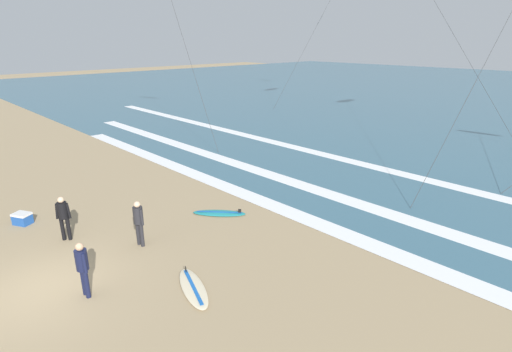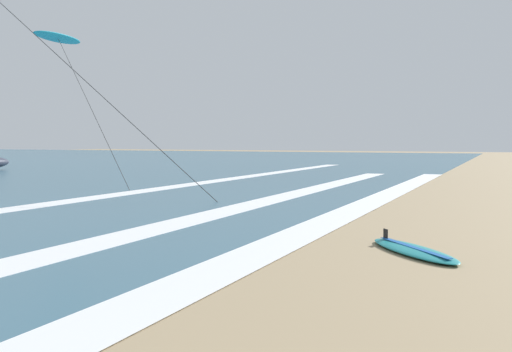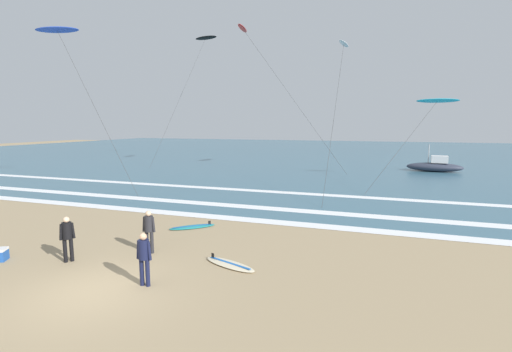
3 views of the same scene
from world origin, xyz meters
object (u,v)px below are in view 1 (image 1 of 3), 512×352
surfer_foreground_main (138,219)px  surfboard_foreground_flat (219,213)px  surfer_background_far (82,265)px  surfboard_near_water (193,288)px  cooler_box (22,219)px  surfer_left_near (63,214)px

surfer_foreground_main → surfboard_foreground_flat: size_ratio=0.81×
surfer_background_far → surfboard_foreground_flat: (-1.68, 5.94, -0.91)m
surfer_foreground_main → surfboard_foreground_flat: bearing=92.3°
surfboard_near_water → surfer_foreground_main: bearing=176.8°
cooler_box → surfer_left_near: bearing=17.3°
cooler_box → surfboard_foreground_flat: bearing=53.2°
surfer_left_near → surfer_background_far: (3.67, -0.78, 0.00)m
surfboard_near_water → surfer_left_near: bearing=-164.8°
surfer_left_near → surfer_background_far: size_ratio=1.00×
surfboard_near_water → surfboard_foreground_flat: 5.04m
surfer_foreground_main → surfer_background_far: same height
surfer_foreground_main → cooler_box: (-4.56, -2.42, -0.74)m
surfer_background_far → surfboard_near_water: (1.76, 2.26, -0.91)m
surfer_foreground_main → surfer_background_far: (1.54, -2.44, 0.00)m
surfer_background_far → surfboard_near_water: size_ratio=0.73×
surfer_foreground_main → cooler_box: 5.21m
surfer_left_near → surfer_background_far: 3.75m
surfboard_foreground_flat → surfboard_near_water: bearing=-47.0°
surfer_foreground_main → surfboard_near_water: 3.43m
surfboard_foreground_flat → cooler_box: cooler_box is taller
surfer_foreground_main → surfboard_near_water: bearing=-3.2°
cooler_box → surfboard_near_water: bearing=15.9°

